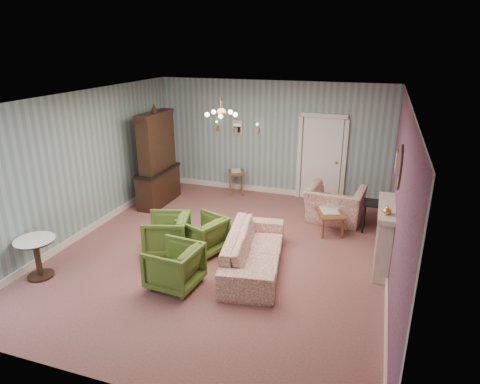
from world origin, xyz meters
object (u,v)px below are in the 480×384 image
(olive_chair_c, at_px, (202,233))
(dresser, at_px, (157,156))
(fireplace, at_px, (384,236))
(olive_chair_b, at_px, (167,232))
(sofa_chintz, at_px, (254,244))
(pedestal_table, at_px, (38,258))
(side_table_black, at_px, (373,217))
(coffee_table, at_px, (328,220))
(wingback_chair, at_px, (335,199))
(olive_chair_a, at_px, (174,264))

(olive_chair_c, distance_m, dresser, 2.97)
(olive_chair_c, xyz_separation_m, fireplace, (3.24, 0.51, 0.19))
(olive_chair_b, height_order, fireplace, fireplace)
(sofa_chintz, bearing_deg, pedestal_table, 104.28)
(fireplace, height_order, side_table_black, fireplace)
(olive_chair_b, relative_size, olive_chair_c, 1.05)
(olive_chair_c, xyz_separation_m, sofa_chintz, (1.10, -0.26, 0.06))
(olive_chair_c, distance_m, coffee_table, 2.75)
(coffee_table, bearing_deg, wingback_chair, 83.90)
(olive_chair_c, xyz_separation_m, pedestal_table, (-2.27, -1.72, -0.03))
(olive_chair_b, bearing_deg, coffee_table, 108.54)
(olive_chair_b, height_order, side_table_black, olive_chair_b)
(olive_chair_c, relative_size, wingback_chair, 0.64)
(wingback_chair, bearing_deg, pedestal_table, 48.00)
(wingback_chair, bearing_deg, fireplace, 126.68)
(dresser, relative_size, fireplace, 1.71)
(olive_chair_b, bearing_deg, olive_chair_a, 17.03)
(olive_chair_b, distance_m, olive_chair_c, 0.67)
(olive_chair_c, bearing_deg, fireplace, 120.08)
(wingback_chair, distance_m, dresser, 4.30)
(olive_chair_a, bearing_deg, dresser, -142.56)
(side_table_black, bearing_deg, olive_chair_a, -132.83)
(olive_chair_a, distance_m, fireplace, 3.65)
(olive_chair_c, bearing_deg, coffee_table, 149.76)
(dresser, height_order, fireplace, dresser)
(side_table_black, relative_size, pedestal_table, 0.92)
(olive_chair_b, bearing_deg, wingback_chair, 114.95)
(olive_chair_b, bearing_deg, fireplace, 84.41)
(sofa_chintz, bearing_deg, olive_chair_a, 123.66)
(olive_chair_b, height_order, coffee_table, olive_chair_b)
(dresser, relative_size, coffee_table, 2.66)
(fireplace, xyz_separation_m, side_table_black, (-0.21, 1.46, -0.25))
(fireplace, xyz_separation_m, coffee_table, (-1.09, 1.20, -0.35))
(side_table_black, bearing_deg, wingback_chair, 160.18)
(sofa_chintz, relative_size, dresser, 0.97)
(coffee_table, bearing_deg, side_table_black, 16.30)
(olive_chair_c, bearing_deg, pedestal_table, -31.77)
(olive_chair_b, relative_size, dresser, 0.34)
(olive_chair_c, height_order, fireplace, fireplace)
(olive_chair_c, bearing_deg, side_table_black, 144.20)
(side_table_black, bearing_deg, coffee_table, -163.70)
(olive_chair_a, height_order, side_table_black, olive_chair_a)
(olive_chair_b, xyz_separation_m, fireplace, (3.87, 0.73, 0.17))
(dresser, distance_m, coffee_table, 4.30)
(olive_chair_a, relative_size, dresser, 0.33)
(wingback_chair, xyz_separation_m, dresser, (-4.24, -0.26, 0.67))
(olive_chair_a, relative_size, pedestal_table, 1.12)
(coffee_table, relative_size, side_table_black, 1.37)
(fireplace, bearing_deg, olive_chair_c, -170.98)
(olive_chair_b, distance_m, pedestal_table, 2.23)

